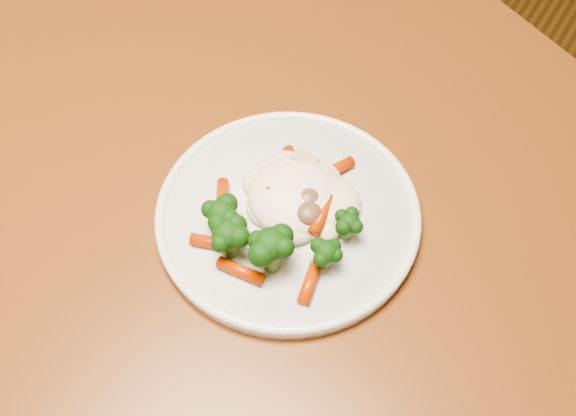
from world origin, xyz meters
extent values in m
cube|color=brown|center=(-0.11, -0.01, 0.73)|extent=(1.33, 1.14, 0.04)
cube|color=brown|center=(-0.45, 0.48, 0.35)|extent=(0.08, 0.08, 0.71)
cylinder|color=white|center=(-0.12, -0.03, 0.76)|extent=(0.26, 0.26, 0.01)
ellipsoid|color=#FCEECA|center=(-0.12, -0.01, 0.78)|extent=(0.11, 0.10, 0.04)
ellipsoid|color=black|center=(-0.16, -0.08, 0.78)|extent=(0.04, 0.04, 0.04)
ellipsoid|color=black|center=(-0.14, -0.09, 0.78)|extent=(0.05, 0.05, 0.04)
ellipsoid|color=black|center=(-0.10, -0.08, 0.79)|extent=(0.05, 0.05, 0.05)
ellipsoid|color=black|center=(-0.06, -0.06, 0.78)|extent=(0.04, 0.04, 0.03)
ellipsoid|color=black|center=(-0.06, -0.02, 0.78)|extent=(0.03, 0.03, 0.03)
cylinder|color=#C73A04|center=(-0.14, 0.02, 0.77)|extent=(0.04, 0.04, 0.01)
cylinder|color=#C73A04|center=(-0.10, 0.03, 0.77)|extent=(0.03, 0.05, 0.01)
cylinder|color=#C73A04|center=(-0.08, 0.00, 0.77)|extent=(0.04, 0.02, 0.01)
cylinder|color=#C73A04|center=(-0.18, -0.05, 0.77)|extent=(0.03, 0.04, 0.01)
cylinder|color=#C73A04|center=(-0.16, -0.10, 0.77)|extent=(0.04, 0.03, 0.01)
cylinder|color=#C73A04|center=(-0.12, -0.11, 0.77)|extent=(0.05, 0.02, 0.01)
cylinder|color=#C73A04|center=(-0.06, -0.09, 0.77)|extent=(0.02, 0.04, 0.01)
cylinder|color=#C73A04|center=(-0.08, -0.02, 0.78)|extent=(0.02, 0.04, 0.01)
cylinder|color=#C73A04|center=(-0.12, 0.00, 0.78)|extent=(0.02, 0.04, 0.01)
cylinder|color=#C73A04|center=(-0.14, 0.02, 0.77)|extent=(0.02, 0.05, 0.01)
ellipsoid|color=brown|center=(-0.10, -0.02, 0.78)|extent=(0.03, 0.03, 0.02)
ellipsoid|color=brown|center=(-0.09, -0.03, 0.78)|extent=(0.03, 0.03, 0.02)
ellipsoid|color=brown|center=(-0.14, -0.03, 0.78)|extent=(0.02, 0.02, 0.01)
cube|color=#CEB689|center=(-0.13, 0.02, 0.78)|extent=(0.02, 0.02, 0.01)
cube|color=#CEB689|center=(-0.11, 0.01, 0.78)|extent=(0.03, 0.02, 0.01)
cube|color=#CEB689|center=(-0.14, 0.01, 0.78)|extent=(0.02, 0.02, 0.01)
cube|color=#CEB689|center=(-0.12, 0.01, 0.78)|extent=(0.02, 0.02, 0.01)
camera|label=1|loc=(0.09, -0.36, 1.34)|focal=45.00mm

